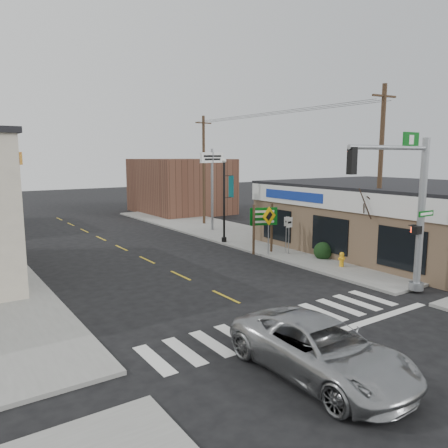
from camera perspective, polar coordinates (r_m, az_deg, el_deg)
ground at (r=15.78m, az=8.67°, el=-13.15°), size 140.00×140.00×0.00m
sidewalk_right at (r=30.92m, az=4.58°, el=-2.03°), size 6.00×38.00×0.13m
center_line at (r=21.99m, az=-5.71°, el=-6.70°), size 0.12×56.00×0.01m
crosswalk at (r=16.05m, az=7.68°, el=-12.72°), size 11.00×2.20×0.01m
thrift_store at (r=29.91m, az=21.48°, el=0.77°), size 12.00×14.00×4.00m
bldg_distant_right at (r=46.35m, az=-5.71°, el=4.99°), size 8.00×10.00×5.60m
suv at (r=12.47m, az=12.51°, el=-15.64°), size 2.57×5.49×1.52m
traffic_signal_pole at (r=19.57m, az=23.26°, el=2.95°), size 5.29×0.39×6.70m
guide_sign at (r=26.04m, az=5.15°, el=0.32°), size 1.69×0.14×2.96m
fire_hydrant at (r=23.83m, az=15.12°, el=-4.39°), size 0.24×0.24×0.78m
ped_crossing_sign at (r=25.65m, az=5.87°, el=0.26°), size 1.11×0.08×2.85m
lamp_post at (r=29.23m, az=0.11°, el=3.93°), size 0.73×0.57×5.60m
dance_center_sign at (r=34.07m, az=-1.57°, el=7.24°), size 2.97×0.19×6.32m
bare_tree at (r=23.59m, az=19.06°, el=3.58°), size 2.41×2.41×4.81m
shrub_front at (r=24.48m, az=19.51°, el=-4.10°), size 1.29×1.29×0.97m
shrub_back at (r=25.58m, az=12.80°, el=-3.47°), size 1.05×1.05×0.79m
utility_pole_near at (r=24.24m, az=19.70°, el=6.11°), size 1.63×0.24×9.38m
utility_pole_far at (r=37.39m, az=-2.66°, el=7.17°), size 1.58×0.24×9.10m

